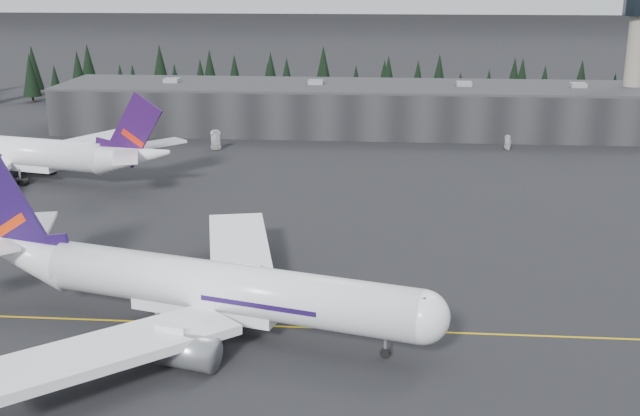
# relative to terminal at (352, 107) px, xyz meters

# --- Properties ---
(ground) EXTENTS (1400.00, 1400.00, 0.00)m
(ground) POSITION_rel_terminal_xyz_m (0.00, -125.00, -6.30)
(ground) COLOR black
(ground) RESTS_ON ground
(taxiline) EXTENTS (400.00, 0.40, 0.02)m
(taxiline) POSITION_rel_terminal_xyz_m (0.00, -127.00, -6.29)
(taxiline) COLOR gold
(taxiline) RESTS_ON ground
(terminal) EXTENTS (160.00, 30.00, 12.60)m
(terminal) POSITION_rel_terminal_xyz_m (0.00, 0.00, 0.00)
(terminal) COLOR black
(terminal) RESTS_ON ground
(control_tower) EXTENTS (10.00, 10.00, 37.70)m
(control_tower) POSITION_rel_terminal_xyz_m (75.00, 3.00, 17.11)
(control_tower) COLOR gray
(control_tower) RESTS_ON ground
(treeline) EXTENTS (360.00, 20.00, 15.00)m
(treeline) POSITION_rel_terminal_xyz_m (0.00, 37.00, 1.20)
(treeline) COLOR black
(treeline) RESTS_ON ground
(mountain_ridge) EXTENTS (4400.00, 900.00, 420.00)m
(mountain_ridge) POSITION_rel_terminal_xyz_m (0.00, 875.00, -6.30)
(mountain_ridge) COLOR white
(mountain_ridge) RESTS_ON ground
(jet_main) EXTENTS (65.88, 59.90, 19.77)m
(jet_main) POSITION_rel_terminal_xyz_m (-14.85, -127.41, -0.72)
(jet_main) COLOR white
(jet_main) RESTS_ON ground
(jet_parked) EXTENTS (66.34, 60.56, 19.80)m
(jet_parked) POSITION_rel_terminal_xyz_m (-65.89, -58.85, -0.72)
(jet_parked) COLOR white
(jet_parked) RESTS_ON ground
(gse_vehicle_a) EXTENTS (3.62, 5.60, 1.44)m
(gse_vehicle_a) POSITION_rel_terminal_xyz_m (-32.16, -28.04, -5.58)
(gse_vehicle_a) COLOR silver
(gse_vehicle_a) RESTS_ON ground
(gse_vehicle_b) EXTENTS (3.91, 3.44, 1.28)m
(gse_vehicle_b) POSITION_rel_terminal_xyz_m (39.46, -21.59, -5.66)
(gse_vehicle_b) COLOR silver
(gse_vehicle_b) RESTS_ON ground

